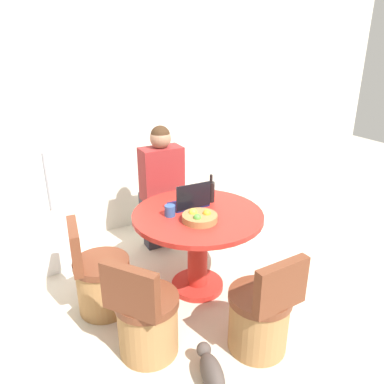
% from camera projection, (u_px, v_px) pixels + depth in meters
% --- Properties ---
extents(ground_plane, '(12.00, 12.00, 0.00)m').
position_uv_depth(ground_plane, '(207.00, 298.00, 3.20)').
color(ground_plane, beige).
extents(wall_back, '(7.00, 0.06, 2.60)m').
position_uv_depth(wall_back, '(134.00, 115.00, 4.06)').
color(wall_back, beige).
rests_on(wall_back, ground_plane).
extents(refrigerator, '(0.75, 0.66, 1.69)m').
position_uv_depth(refrigerator, '(17.00, 183.00, 3.38)').
color(refrigerator, white).
rests_on(refrigerator, ground_plane).
extents(dining_table, '(1.08, 1.08, 0.73)m').
position_uv_depth(dining_table, '(198.00, 234.00, 3.15)').
color(dining_table, '#B2261E').
rests_on(dining_table, ground_plane).
extents(chair_near_camera, '(0.44, 0.44, 0.79)m').
position_uv_depth(chair_near_camera, '(261.00, 317.00, 2.59)').
color(chair_near_camera, '#9E7042').
rests_on(chair_near_camera, ground_plane).
extents(chair_near_left_corner, '(0.51, 0.50, 0.79)m').
position_uv_depth(chair_near_left_corner, '(146.00, 321.00, 2.55)').
color(chair_near_left_corner, '#9E7042').
rests_on(chair_near_left_corner, ground_plane).
extents(chair_left_side, '(0.45, 0.44, 0.79)m').
position_uv_depth(chair_left_side, '(101.00, 281.00, 2.98)').
color(chair_left_side, '#9E7042').
rests_on(chair_left_side, ground_plane).
extents(person_seated, '(0.40, 0.37, 1.32)m').
position_uv_depth(person_seated, '(160.00, 185.00, 3.70)').
color(person_seated, '#2D2D38').
rests_on(person_seated, ground_plane).
extents(laptop, '(0.31, 0.21, 0.23)m').
position_uv_depth(laptop, '(190.00, 201.00, 3.16)').
color(laptop, '#141947').
rests_on(laptop, dining_table).
extents(fruit_bowl, '(0.28, 0.28, 0.09)m').
position_uv_depth(fruit_bowl, '(200.00, 217.00, 2.92)').
color(fruit_bowl, olive).
rests_on(fruit_bowl, dining_table).
extents(coffee_cup, '(0.09, 0.09, 0.09)m').
position_uv_depth(coffee_cup, '(170.00, 211.00, 3.00)').
color(coffee_cup, '#2D4C84').
rests_on(coffee_cup, dining_table).
extents(bottle, '(0.07, 0.07, 0.25)m').
position_uv_depth(bottle, '(211.00, 191.00, 3.26)').
color(bottle, black).
rests_on(bottle, dining_table).
extents(cat, '(0.19, 0.43, 0.19)m').
position_uv_depth(cat, '(211.00, 371.00, 2.37)').
color(cat, '#473D38').
rests_on(cat, ground_plane).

